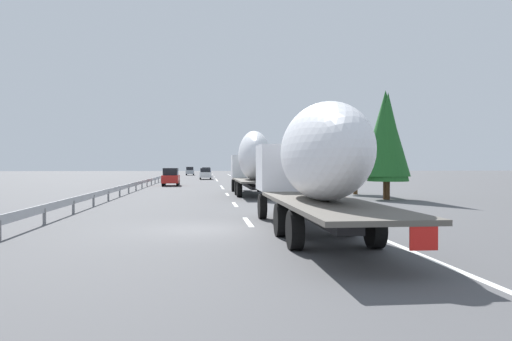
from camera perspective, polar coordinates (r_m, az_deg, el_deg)
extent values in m
plane|color=#4C4C4F|center=(57.15, -6.08, -1.62)|extent=(260.00, 260.00, 0.00)
cube|color=white|center=(19.31, -0.96, -6.06)|extent=(3.20, 0.20, 0.01)
cube|color=white|center=(27.79, -2.49, -4.01)|extent=(3.20, 0.20, 0.01)
cube|color=white|center=(37.50, -3.39, -2.80)|extent=(3.20, 0.20, 0.01)
cube|color=white|center=(47.21, -3.92, -2.09)|extent=(3.20, 0.20, 0.01)
cube|color=white|center=(51.73, -4.10, -1.86)|extent=(3.20, 0.20, 0.01)
cube|color=white|center=(69.55, -4.57, -1.22)|extent=(3.20, 0.20, 0.01)
cube|color=white|center=(73.89, -4.65, -1.11)|extent=(3.20, 0.20, 0.01)
cube|color=white|center=(78.43, -4.73, -1.01)|extent=(3.20, 0.20, 0.01)
cube|color=white|center=(93.39, -4.92, -0.74)|extent=(3.20, 0.20, 0.01)
cube|color=white|center=(117.86, -5.14, -0.46)|extent=(3.20, 0.20, 0.01)
cube|color=white|center=(62.38, -1.01, -1.43)|extent=(110.00, 0.20, 0.01)
cube|color=silver|center=(41.48, -1.15, 0.50)|extent=(2.40, 2.50, 1.90)
cube|color=black|center=(42.58, -1.28, 1.17)|extent=(0.08, 2.12, 0.80)
cube|color=#262628|center=(38.48, -0.77, -1.72)|extent=(11.22, 0.70, 0.24)
cube|color=#59544C|center=(35.43, -0.33, -1.16)|extent=(9.79, 2.50, 0.12)
ellipsoid|color=white|center=(34.98, -0.26, 1.77)|extent=(7.18, 2.20, 3.50)
cube|color=red|center=(30.69, 1.84, -1.89)|extent=(0.04, 0.56, 0.56)
cylinder|color=black|center=(41.44, -2.67, -1.76)|extent=(1.04, 0.30, 1.04)
cylinder|color=black|center=(41.63, 0.36, -1.75)|extent=(1.04, 0.30, 1.04)
cylinder|color=black|center=(36.56, -2.23, -2.08)|extent=(1.04, 0.35, 1.04)
cylinder|color=black|center=(36.77, 1.20, -2.06)|extent=(1.04, 0.35, 1.04)
cylinder|color=black|center=(34.17, -1.97, -2.27)|extent=(1.04, 0.35, 1.04)
cylinder|color=black|center=(34.39, 1.69, -2.25)|extent=(1.04, 0.35, 1.04)
cube|color=silver|center=(20.47, 3.81, 0.34)|extent=(2.40, 2.50, 1.90)
cube|color=black|center=(21.56, 3.31, 1.69)|extent=(0.08, 2.12, 0.80)
cube|color=#262628|center=(17.47, 5.55, -4.57)|extent=(11.52, 0.70, 0.24)
cube|color=#59544C|center=(14.38, 8.04, -3.81)|extent=(10.12, 2.50, 0.12)
ellipsoid|color=white|center=(14.73, 7.68, 2.18)|extent=(7.37, 2.20, 2.91)
cube|color=red|center=(9.90, 19.10, -7.26)|extent=(0.04, 0.56, 0.56)
cylinder|color=black|center=(20.39, 0.75, -4.24)|extent=(1.04, 0.30, 1.04)
cylinder|color=black|center=(20.76, 6.80, -4.16)|extent=(1.04, 0.30, 1.04)
cylinder|color=black|center=(15.40, 2.96, -5.83)|extent=(1.04, 0.35, 1.04)
cylinder|color=black|center=(15.88, 10.86, -5.64)|extent=(1.04, 0.35, 1.04)
cylinder|color=black|center=(13.05, 4.60, -7.00)|extent=(1.04, 0.35, 1.04)
cylinder|color=black|center=(13.62, 13.80, -6.70)|extent=(1.04, 0.35, 1.04)
cube|color=red|center=(53.80, -9.97, -0.98)|extent=(4.16, 1.74, 0.84)
cube|color=black|center=(53.47, -9.99, -0.13)|extent=(2.29, 1.53, 0.77)
cylinder|color=black|center=(55.15, -10.67, -1.38)|extent=(0.64, 0.22, 0.64)
cylinder|color=black|center=(55.05, -9.07, -1.38)|extent=(0.64, 0.22, 0.64)
cylinder|color=black|center=(52.59, -10.90, -1.48)|extent=(0.64, 0.22, 0.64)
cylinder|color=black|center=(52.48, -9.23, -1.48)|extent=(0.64, 0.22, 0.64)
cube|color=#ADB2B7|center=(108.61, -7.76, -0.16)|extent=(4.03, 1.74, 0.84)
cube|color=black|center=(108.30, -7.77, 0.24)|extent=(2.22, 1.53, 0.70)
cylinder|color=black|center=(109.89, -8.14, -0.37)|extent=(0.64, 0.22, 0.64)
cylinder|color=black|center=(109.84, -7.34, -0.37)|extent=(0.64, 0.22, 0.64)
cylinder|color=black|center=(107.39, -8.19, -0.40)|extent=(0.64, 0.22, 0.64)
cylinder|color=black|center=(107.34, -7.37, -0.40)|extent=(0.64, 0.22, 0.64)
cube|color=#28479E|center=(93.77, -5.87, -0.29)|extent=(4.36, 1.76, 0.84)
cube|color=black|center=(93.43, -5.87, 0.17)|extent=(2.40, 1.55, 0.65)
cylinder|color=black|center=(95.13, -6.34, -0.53)|extent=(0.64, 0.22, 0.64)
cylinder|color=black|center=(95.14, -5.40, -0.53)|extent=(0.64, 0.22, 0.64)
cylinder|color=black|center=(92.43, -6.36, -0.56)|extent=(0.64, 0.22, 0.64)
cylinder|color=black|center=(92.43, -5.39, -0.56)|extent=(0.64, 0.22, 0.64)
cube|color=white|center=(77.35, -5.96, -0.49)|extent=(4.78, 1.79, 0.84)
cube|color=black|center=(76.98, -5.96, 0.05)|extent=(2.63, 1.58, 0.61)
cylinder|color=black|center=(78.84, -6.54, -0.77)|extent=(0.64, 0.22, 0.64)
cylinder|color=black|center=(78.84, -5.38, -0.77)|extent=(0.64, 0.22, 0.64)
cylinder|color=black|center=(75.88, -6.56, -0.83)|extent=(0.64, 0.22, 0.64)
cylinder|color=black|center=(75.88, -5.36, -0.82)|extent=(0.64, 0.22, 0.64)
cylinder|color=gray|center=(61.87, 0.15, -0.33)|extent=(0.10, 0.10, 2.42)
cube|color=#2D569E|center=(61.86, 0.15, 1.12)|extent=(0.06, 0.90, 0.70)
cylinder|color=#472D19|center=(93.38, 2.21, -0.33)|extent=(0.36, 0.36, 1.36)
cone|color=#286B2D|center=(93.38, 2.21, 1.57)|extent=(3.64, 3.64, 4.81)
cylinder|color=#472D19|center=(33.02, 14.95, -1.98)|extent=(0.29, 0.29, 1.52)
cone|color=#1E5B23|center=(33.05, 14.97, 4.26)|extent=(3.21, 3.21, 5.66)
cylinder|color=#472D19|center=(38.11, 11.61, -1.40)|extent=(0.33, 0.33, 1.81)
cone|color=#286B2D|center=(38.12, 11.62, 2.93)|extent=(2.62, 2.62, 3.95)
cylinder|color=#472D19|center=(32.77, 15.23, -2.27)|extent=(0.25, 0.25, 1.21)
cone|color=#1E5B23|center=(32.78, 15.25, 3.85)|extent=(2.66, 2.66, 5.79)
cube|color=#9EA0A5|center=(60.44, -11.77, -0.94)|extent=(94.00, 0.06, 0.32)
cube|color=slate|center=(20.28, -23.61, -4.95)|extent=(0.10, 0.10, 0.60)
cube|color=slate|center=(24.19, -20.66, -4.04)|extent=(0.10, 0.10, 0.60)
cube|color=slate|center=(28.15, -18.55, -3.38)|extent=(0.10, 0.10, 0.60)
cube|color=slate|center=(32.15, -16.96, -2.87)|extent=(0.10, 0.10, 0.60)
cube|color=slate|center=(36.16, -15.72, -2.48)|extent=(0.10, 0.10, 0.60)
cube|color=slate|center=(40.19, -14.73, -2.17)|extent=(0.10, 0.10, 0.60)
cube|color=slate|center=(44.23, -13.92, -1.91)|extent=(0.10, 0.10, 0.60)
cube|color=slate|center=(48.27, -13.25, -1.70)|extent=(0.10, 0.10, 0.60)
cube|color=slate|center=(52.33, -12.68, -1.52)|extent=(0.10, 0.10, 0.60)
cube|color=slate|center=(56.38, -12.19, -1.36)|extent=(0.10, 0.10, 0.60)
cube|color=slate|center=(60.45, -11.77, -1.23)|extent=(0.10, 0.10, 0.60)
cube|color=slate|center=(64.51, -11.40, -1.11)|extent=(0.10, 0.10, 0.60)
cube|color=slate|center=(68.58, -11.08, -1.01)|extent=(0.10, 0.10, 0.60)
cube|color=slate|center=(72.65, -10.79, -0.91)|extent=(0.10, 0.10, 0.60)
cube|color=slate|center=(76.72, -10.53, -0.83)|extent=(0.10, 0.10, 0.60)
cube|color=slate|center=(80.79, -10.30, -0.76)|extent=(0.10, 0.10, 0.60)
cube|color=slate|center=(84.87, -10.09, -0.69)|extent=(0.10, 0.10, 0.60)
cube|color=slate|center=(88.94, -9.90, -0.63)|extent=(0.10, 0.10, 0.60)
cube|color=slate|center=(93.02, -9.73, -0.57)|extent=(0.10, 0.10, 0.60)
cube|color=slate|center=(97.10, -9.57, -0.52)|extent=(0.10, 0.10, 0.60)
cube|color=slate|center=(101.18, -9.42, -0.48)|extent=(0.10, 0.10, 0.60)
cube|color=slate|center=(105.26, -9.29, -0.43)|extent=(0.10, 0.10, 0.60)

